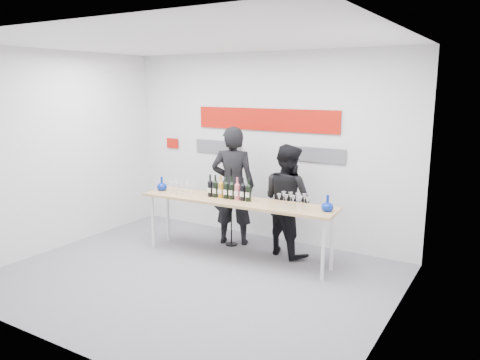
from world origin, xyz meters
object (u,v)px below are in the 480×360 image
(tasting_table, at_px, (236,205))
(presenter_left, at_px, (233,186))
(mic_stand, at_px, (231,216))
(presenter_right, at_px, (287,200))

(tasting_table, distance_m, presenter_left, 0.69)
(tasting_table, relative_size, mic_stand, 1.86)
(presenter_left, height_order, mic_stand, presenter_left)
(presenter_left, xyz_separation_m, presenter_right, (0.94, 0.00, -0.11))
(tasting_table, relative_size, presenter_right, 1.78)
(presenter_left, bearing_deg, tasting_table, 103.85)
(presenter_left, height_order, presenter_right, presenter_left)
(tasting_table, distance_m, mic_stand, 0.67)
(presenter_left, xyz_separation_m, mic_stand, (0.03, -0.10, -0.45))
(tasting_table, distance_m, presenter_right, 0.77)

